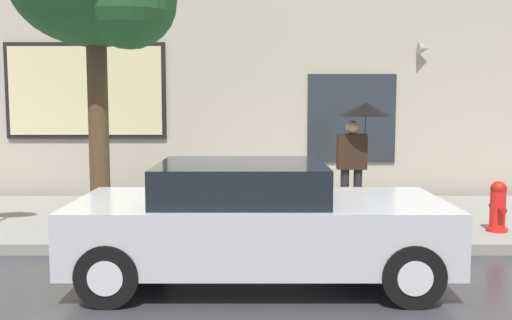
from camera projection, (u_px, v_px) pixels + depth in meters
The scene contains 6 objects.
ground_plane at pixel (246, 279), 6.68m from camera, with size 60.00×60.00×0.00m, color #333338.
sidewalk at pixel (249, 220), 9.66m from camera, with size 20.00×4.00×0.15m, color gray.
building_facade at pixel (249, 31), 11.80m from camera, with size 20.00×0.67×7.00m.
parked_car at pixel (255, 222), 6.55m from camera, with size 4.13×1.94×1.36m.
fire_hydrant at pixel (497, 207), 8.41m from camera, with size 0.30×0.44×0.74m.
pedestrian_with_umbrella at pixel (360, 129), 9.27m from camera, with size 0.90×0.90×1.88m.
Camera 1 is at (0.10, -6.51, 2.04)m, focal length 40.48 mm.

